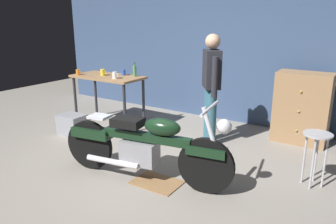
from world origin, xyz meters
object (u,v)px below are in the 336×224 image
Objects in this scene: motorcycle at (144,145)px; bottle at (135,71)px; mug_orange_travel at (78,72)px; mug_white_ceramic at (115,75)px; person_standing at (211,85)px; mug_yellow_tall at (103,72)px; mug_blue_enamel at (124,72)px; storage_bin at (72,125)px; wooden_dresser at (302,108)px; shop_stool at (316,145)px.

bottle reaches higher than motorcycle.
mug_orange_travel is 0.82m from mug_white_ceramic.
person_standing is 15.87× the size of mug_orange_travel.
person_standing is 13.96× the size of mug_white_ceramic.
bottle is at bearing 23.17° from mug_yellow_tall.
mug_white_ceramic is at bearing -74.20° from mug_blue_enamel.
mug_yellow_tall reaches higher than storage_bin.
wooden_dresser is at bearing 14.67° from mug_blue_enamel.
mug_white_ceramic is at bearing -113.11° from bottle.
mug_white_ceramic is at bearing -16.85° from mug_yellow_tall.
bottle is (-1.50, 0.06, 0.07)m from person_standing.
bottle is (0.97, 0.42, 0.05)m from mug_orange_travel.
mug_orange_travel is at bearing 62.26° from person_standing.
mug_white_ceramic is at bearing -158.68° from wooden_dresser.
wooden_dresser is at bearing 107.26° from shop_stool.
shop_stool is at bearing -72.74° from wooden_dresser.
person_standing is 1.74m from mug_blue_enamel.
mug_blue_enamel is (-1.62, 1.57, 0.50)m from motorcycle.
person_standing reaches higher than wooden_dresser.
storage_bin is 1.83× the size of bottle.
mug_white_ceramic is at bearing 4.78° from mug_orange_travel.
shop_stool is 3.30m from mug_white_ceramic.
person_standing is 1.47m from wooden_dresser.
storage_bin is at bearing -126.51° from mug_white_ceramic.
motorcycle is 2.31m from mug_blue_enamel.
person_standing reaches higher than mug_orange_travel.
mug_blue_enamel is (-1.74, 0.04, 0.03)m from person_standing.
person_standing reaches higher than bottle.
mug_orange_travel is at bearing 176.93° from shop_stool.
bottle is at bearing -164.26° from wooden_dresser.
mug_orange_travel is 0.95× the size of mug_blue_enamel.
storage_bin is at bearing -110.58° from mug_blue_enamel.
mug_blue_enamel is 0.46× the size of bottle.
motorcycle is 2.40m from mug_yellow_tall.
person_standing is 1.52× the size of wooden_dresser.
wooden_dresser is 3.04m from mug_blue_enamel.
wooden_dresser is 10.45× the size of mug_orange_travel.
person_standing is at bearing 160.13° from shop_stool.
mug_white_ceramic is 1.08× the size of mug_blue_enamel.
mug_yellow_tall is at bearing 23.45° from mug_orange_travel.
motorcycle is 1.60m from person_standing.
mug_blue_enamel is (0.29, 0.22, -0.00)m from mug_yellow_tall.
person_standing is at bearing 8.33° from mug_orange_travel.
person_standing is 15.13× the size of mug_blue_enamel.
mug_yellow_tall is 0.37m from mug_blue_enamel.
mug_yellow_tall is at bearing 163.15° from mug_white_ceramic.
wooden_dresser is 9.20× the size of mug_white_ceramic.
mug_orange_travel is at bearing -175.22° from mug_white_ceramic.
person_standing is at bearing 76.03° from motorcycle.
storage_bin is at bearing -94.86° from mug_yellow_tall.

